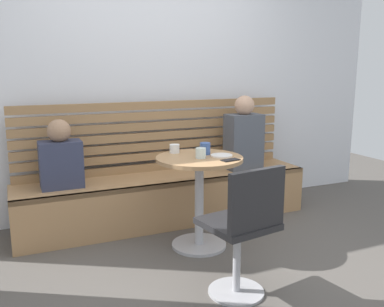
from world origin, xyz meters
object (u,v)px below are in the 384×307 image
at_px(white_chair, 244,227).
at_px(plate_small, 222,155).
at_px(phone_on_table, 230,160).
at_px(cafe_table, 199,184).
at_px(cup_ceramic_white, 175,149).
at_px(person_adult, 244,137).
at_px(cup_glass_short, 201,153).
at_px(booth_bench, 167,198).
at_px(cup_mug_blue, 205,149).
at_px(person_child_left, 61,158).

distance_m(white_chair, plate_small, 0.85).
height_order(plate_small, phone_on_table, plate_small).
bearing_deg(plate_small, cafe_table, 163.75).
distance_m(cafe_table, cup_ceramic_white, 0.36).
bearing_deg(plate_small, person_adult, 48.09).
bearing_deg(phone_on_table, cafe_table, 27.52).
bearing_deg(white_chair, plate_small, 72.49).
bearing_deg(plate_small, cup_glass_short, 179.11).
xyz_separation_m(booth_bench, cafe_table, (0.04, -0.63, 0.30)).
height_order(person_adult, cup_glass_short, person_adult).
xyz_separation_m(cafe_table, cup_mug_blue, (0.08, 0.06, 0.27)).
bearing_deg(booth_bench, cup_mug_blue, -78.09).
distance_m(white_chair, person_adult, 1.66).
bearing_deg(cafe_table, booth_bench, 93.63).
bearing_deg(person_child_left, plate_small, -31.13).
bearing_deg(phone_on_table, cup_glass_short, 36.25).
bearing_deg(cup_ceramic_white, person_adult, 23.42).
relative_size(booth_bench, white_chair, 3.18).
bearing_deg(cup_glass_short, person_child_left, 144.46).
height_order(cafe_table, white_chair, white_chair).
distance_m(person_child_left, phone_on_table, 1.41).
distance_m(person_adult, cup_mug_blue, 0.86).
xyz_separation_m(booth_bench, white_chair, (-0.03, -1.45, 0.24)).
height_order(person_child_left, plate_small, person_child_left).
distance_m(cafe_table, plate_small, 0.29).
xyz_separation_m(cafe_table, white_chair, (-0.07, -0.81, -0.05)).
bearing_deg(cup_mug_blue, person_adult, 38.52).
relative_size(person_child_left, plate_small, 3.35).
height_order(cafe_table, plate_small, plate_small).
bearing_deg(cup_ceramic_white, cup_mug_blue, -38.22).
relative_size(person_child_left, cup_mug_blue, 6.00).
distance_m(cafe_table, cup_glass_short, 0.27).
relative_size(white_chair, person_adult, 1.18).
bearing_deg(person_child_left, cup_glass_short, -35.54).
height_order(cup_glass_short, phone_on_table, cup_glass_short).
height_order(booth_bench, person_child_left, person_child_left).
relative_size(cafe_table, plate_small, 4.35).
bearing_deg(cup_ceramic_white, phone_on_table, -57.30).
relative_size(person_adult, cup_mug_blue, 7.57).
bearing_deg(cup_mug_blue, plate_small, -51.86).
xyz_separation_m(person_child_left, plate_small, (1.14, -0.69, 0.06)).
relative_size(white_chair, phone_on_table, 6.07).
height_order(white_chair, person_child_left, person_child_left).
distance_m(cup_ceramic_white, plate_small, 0.40).
bearing_deg(cafe_table, phone_on_table, -53.16).
bearing_deg(white_chair, phone_on_table, 69.08).
xyz_separation_m(person_child_left, cup_glass_short, (0.96, -0.68, 0.09)).
bearing_deg(cup_glass_short, white_chair, -94.61).
bearing_deg(person_child_left, booth_bench, -0.14).
bearing_deg(person_adult, cup_ceramic_white, -156.58).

